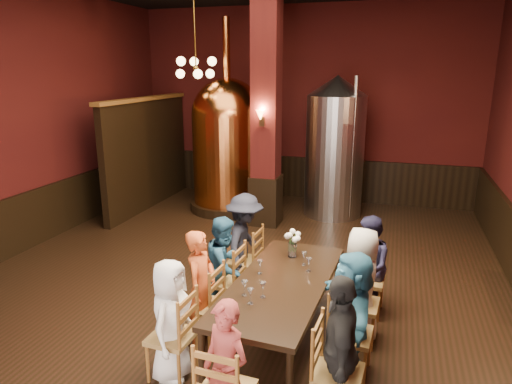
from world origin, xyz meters
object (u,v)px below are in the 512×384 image
(dining_table, at_px, (281,286))
(copper_kettle, at_px, (228,143))
(person_2, at_px, (225,266))
(person_0, at_px, (171,320))
(person_1, at_px, (201,287))
(rose_vase, at_px, (293,239))
(steel_vessel, at_px, (335,147))

(dining_table, distance_m, copper_kettle, 5.33)
(person_2, xyz_separation_m, copper_kettle, (-1.57, 4.32, 0.84))
(dining_table, distance_m, person_0, 1.31)
(copper_kettle, bearing_deg, dining_table, -62.94)
(person_0, distance_m, person_2, 1.33)
(person_0, distance_m, person_1, 0.67)
(person_0, height_order, person_2, person_2)
(rose_vase, bearing_deg, steel_vessel, 90.84)
(person_1, relative_size, person_2, 1.03)
(person_0, xyz_separation_m, person_2, (0.08, 1.33, 0.02))
(steel_vessel, bearing_deg, person_2, -99.02)
(copper_kettle, xyz_separation_m, steel_vessel, (2.30, 0.29, -0.02))
(person_0, height_order, steel_vessel, steel_vessel)
(steel_vessel, bearing_deg, copper_kettle, -172.90)
(person_1, distance_m, person_2, 0.66)
(person_0, relative_size, person_2, 0.98)
(person_0, height_order, copper_kettle, copper_kettle)
(person_0, height_order, rose_vase, person_0)
(person_1, height_order, copper_kettle, copper_kettle)
(dining_table, xyz_separation_m, person_1, (-0.87, -0.28, -0.01))
(dining_table, bearing_deg, person_0, -130.36)
(person_1, bearing_deg, dining_table, -70.25)
(dining_table, bearing_deg, copper_kettle, 120.30)
(dining_table, bearing_deg, steel_vessel, 94.38)
(person_1, height_order, rose_vase, person_1)
(person_1, height_order, person_2, person_1)
(dining_table, distance_m, rose_vase, 0.78)
(person_1, distance_m, rose_vase, 1.33)
(person_0, xyz_separation_m, steel_vessel, (0.81, 5.93, 0.84))
(person_0, distance_m, rose_vase, 1.91)
(rose_vase, bearing_deg, person_2, -156.88)
(person_2, xyz_separation_m, steel_vessel, (0.73, 4.60, 0.82))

